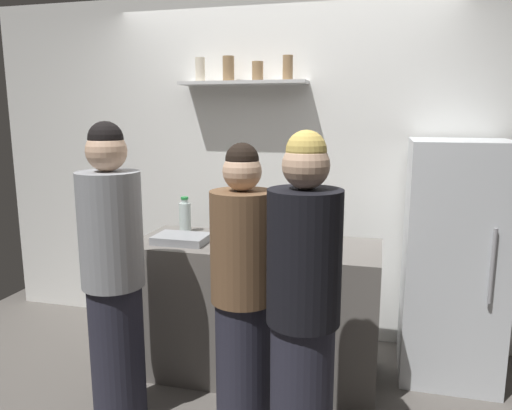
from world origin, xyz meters
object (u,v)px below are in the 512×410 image
object	(u,v)px
person_brown_jacket	(243,294)
wine_bottle_pale_glass	(246,227)
person_grey_hoodie	(114,278)
person_blonde	(303,314)
utensil_holder	(317,243)
wine_bottle_dark_glass	(324,224)
baking_pan	(181,239)
wine_bottle_amber_glass	(256,231)
refrigerator	(453,261)
water_bottle_plastic	(185,217)

from	to	relation	value
person_brown_jacket	wine_bottle_pale_glass	bearing A→B (deg)	-19.37
person_grey_hoodie	person_blonde	distance (m)	1.09
utensil_holder	wine_bottle_dark_glass	bearing A→B (deg)	89.32
baking_pan	wine_bottle_amber_glass	size ratio (longest dim) A/B	1.14
person_grey_hoodie	wine_bottle_pale_glass	bearing A→B (deg)	74.46
refrigerator	baking_pan	size ratio (longest dim) A/B	4.59
wine_bottle_amber_glass	person_blonde	distance (m)	0.88
refrigerator	wine_bottle_amber_glass	distance (m)	1.30
wine_bottle_amber_glass	person_grey_hoodie	world-z (taller)	person_grey_hoodie
baking_pan	person_blonde	bearing A→B (deg)	-38.74
wine_bottle_pale_glass	person_brown_jacket	xyz separation A→B (m)	(0.14, -0.56, -0.23)
water_bottle_plastic	baking_pan	bearing A→B (deg)	-72.34
person_brown_jacket	person_blonde	bearing A→B (deg)	-159.07
wine_bottle_pale_glass	person_grey_hoodie	size ratio (longest dim) A/B	0.17
person_grey_hoodie	utensil_holder	bearing A→B (deg)	53.30
utensil_holder	person_brown_jacket	bearing A→B (deg)	-126.41
utensil_holder	wine_bottle_pale_glass	size ratio (longest dim) A/B	0.80
person_grey_hoodie	person_blonde	xyz separation A→B (m)	(1.08, -0.17, -0.02)
refrigerator	wine_bottle_amber_glass	bearing A→B (deg)	-161.01
water_bottle_plastic	utensil_holder	bearing A→B (deg)	-16.40
utensil_holder	water_bottle_plastic	xyz separation A→B (m)	(-0.97, 0.28, 0.05)
baking_pan	wine_bottle_dark_glass	bearing A→B (deg)	16.95
utensil_holder	wine_bottle_dark_glass	distance (m)	0.29
utensil_holder	wine_bottle_pale_glass	bearing A→B (deg)	167.05
water_bottle_plastic	wine_bottle_pale_glass	bearing A→B (deg)	-19.57
person_brown_jacket	refrigerator	bearing A→B (deg)	-85.27
refrigerator	person_blonde	xyz separation A→B (m)	(-0.79, -1.17, 0.04)
utensil_holder	person_blonde	distance (m)	0.73
water_bottle_plastic	person_blonde	distance (m)	1.43
person_grey_hoodie	person_brown_jacket	bearing A→B (deg)	33.17
wine_bottle_dark_glass	wine_bottle_amber_glass	size ratio (longest dim) A/B	1.03
person_brown_jacket	person_grey_hoodie	bearing A→B (deg)	64.22
utensil_holder	baking_pan	bearing A→B (deg)	178.90
wine_bottle_dark_glass	person_blonde	world-z (taller)	person_blonde
refrigerator	water_bottle_plastic	world-z (taller)	refrigerator
utensil_holder	person_brown_jacket	size ratio (longest dim) A/B	0.14
person_blonde	utensil_holder	bearing A→B (deg)	10.56
wine_bottle_dark_glass	water_bottle_plastic	size ratio (longest dim) A/B	1.23
wine_bottle_amber_glass	water_bottle_plastic	size ratio (longest dim) A/B	1.19
utensil_holder	wine_bottle_dark_glass	xyz separation A→B (m)	(0.00, 0.29, 0.06)
refrigerator	water_bottle_plastic	size ratio (longest dim) A/B	6.20
utensil_holder	wine_bottle_pale_glass	xyz separation A→B (m)	(-0.47, 0.11, 0.04)
refrigerator	wine_bottle_pale_glass	size ratio (longest dim) A/B	5.60
utensil_holder	wine_bottle_amber_glass	distance (m)	0.39
person_grey_hoodie	person_blonde	bearing A→B (deg)	16.67
person_grey_hoodie	person_blonde	size ratio (longest dim) A/B	1.02
utensil_holder	person_blonde	world-z (taller)	person_blonde
wine_bottle_amber_glass	person_brown_jacket	distance (m)	0.54
wine_bottle_dark_glass	person_blonde	size ratio (longest dim) A/B	0.19
person_blonde	person_brown_jacket	bearing A→B (deg)	62.03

